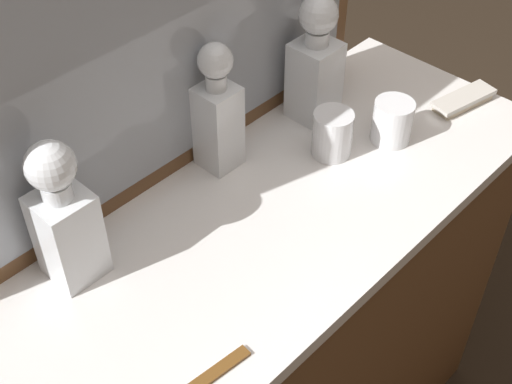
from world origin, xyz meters
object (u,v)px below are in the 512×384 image
(crystal_decanter_right, at_px, (218,119))
(crystal_decanter_rear, at_px, (66,225))
(crystal_tumbler_left, at_px, (392,123))
(crystal_tumbler_right, at_px, (332,135))
(silver_brush_center, at_px, (463,100))
(crystal_decanter_left, at_px, (315,70))
(tortoiseshell_comb, at_px, (212,374))

(crystal_decanter_right, xyz_separation_m, crystal_decanter_rear, (-0.37, -0.03, 0.00))
(crystal_decanter_rear, xyz_separation_m, crystal_tumbler_left, (0.66, -0.18, -0.07))
(crystal_decanter_rear, bearing_deg, crystal_decanter_right, 3.98)
(crystal_decanter_right, distance_m, crystal_tumbler_right, 0.24)
(crystal_tumbler_left, bearing_deg, crystal_tumbler_right, 152.85)
(silver_brush_center, bearing_deg, crystal_decanter_left, 139.18)
(crystal_decanter_right, height_order, crystal_tumbler_right, crystal_decanter_right)
(crystal_decanter_right, height_order, silver_brush_center, crystal_decanter_right)
(crystal_decanter_rear, relative_size, tortoiseshell_comb, 2.03)
(crystal_decanter_left, bearing_deg, crystal_tumbler_right, -123.36)
(crystal_decanter_left, xyz_separation_m, tortoiseshell_comb, (-0.60, -0.31, -0.11))
(crystal_decanter_left, height_order, silver_brush_center, crystal_decanter_left)
(tortoiseshell_comb, bearing_deg, crystal_decanter_rear, 92.62)
(crystal_tumbler_right, bearing_deg, tortoiseshell_comb, -159.15)
(crystal_decanter_left, relative_size, crystal_decanter_rear, 1.01)
(silver_brush_center, bearing_deg, tortoiseshell_comb, -173.73)
(crystal_decanter_left, distance_m, crystal_tumbler_right, 0.15)
(silver_brush_center, height_order, tortoiseshell_comb, silver_brush_center)
(crystal_decanter_rear, height_order, silver_brush_center, crystal_decanter_rear)
(crystal_decanter_rear, distance_m, silver_brush_center, 0.90)
(crystal_decanter_rear, bearing_deg, crystal_tumbler_left, -15.07)
(crystal_tumbler_left, bearing_deg, silver_brush_center, -12.54)
(crystal_tumbler_left, relative_size, tortoiseshell_comb, 0.67)
(silver_brush_center, bearing_deg, crystal_decanter_right, 153.58)
(crystal_decanter_left, distance_m, tortoiseshell_comb, 0.69)
(crystal_decanter_left, height_order, crystal_tumbler_right, crystal_decanter_left)
(crystal_decanter_right, distance_m, crystal_decanter_rear, 0.37)
(crystal_decanter_right, height_order, crystal_tumbler_left, crystal_decanter_right)
(crystal_decanter_right, distance_m, silver_brush_center, 0.57)
(crystal_decanter_rear, xyz_separation_m, tortoiseshell_comb, (0.01, -0.32, -0.11))
(crystal_tumbler_left, xyz_separation_m, tortoiseshell_comb, (-0.65, -0.14, -0.04))
(crystal_tumbler_right, height_order, tortoiseshell_comb, crystal_tumbler_right)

